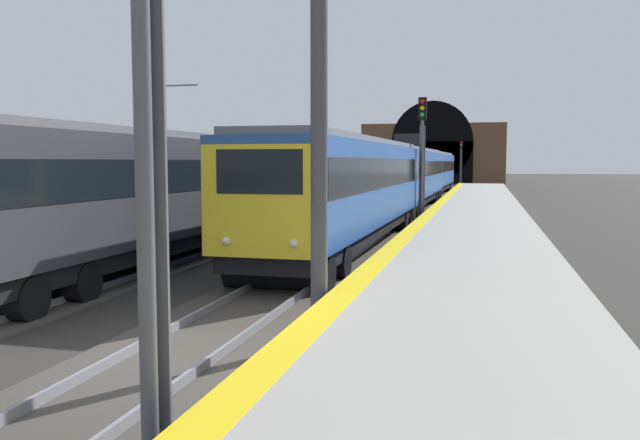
% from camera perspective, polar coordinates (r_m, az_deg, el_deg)
% --- Properties ---
extents(ground_plane, '(320.00, 320.00, 0.00)m').
position_cam_1_polar(ground_plane, '(10.82, -12.35, -11.71)').
color(ground_plane, '#302D2B').
extents(platform_right, '(112.00, 4.17, 0.97)m').
position_cam_1_polar(platform_right, '(9.64, 11.61, -10.78)').
color(platform_right, '#9E9B93').
rests_on(platform_right, ground_plane).
extents(platform_right_edge_strip, '(112.00, 0.50, 0.01)m').
position_cam_1_polar(platform_right_edge_strip, '(9.76, 0.74, -7.51)').
color(platform_right_edge_strip, yellow).
rests_on(platform_right_edge_strip, platform_right).
extents(track_main_line, '(160.00, 3.08, 0.21)m').
position_cam_1_polar(track_main_line, '(10.81, -12.36, -11.50)').
color(track_main_line, '#423D38').
rests_on(track_main_line, ground_plane).
extents(train_main_approaching, '(56.30, 3.10, 4.79)m').
position_cam_1_polar(train_main_approaching, '(41.94, 7.61, 3.85)').
color(train_main_approaching, '#264C99').
rests_on(train_main_approaching, ground_plane).
extents(train_adjacent_platform, '(64.31, 3.09, 4.85)m').
position_cam_1_polar(train_adjacent_platform, '(42.40, 1.01, 3.97)').
color(train_adjacent_platform, '#333338').
rests_on(train_adjacent_platform, ground_plane).
extents(railway_signal_near, '(0.39, 0.38, 5.65)m').
position_cam_1_polar(railway_signal_near, '(5.95, -14.85, 6.65)').
color(railway_signal_near, '#4C4C54').
rests_on(railway_signal_near, ground_plane).
extents(railway_signal_mid, '(0.39, 0.38, 6.04)m').
position_cam_1_polar(railway_signal_mid, '(31.39, 8.77, 5.95)').
color(railway_signal_mid, '#4C4C54').
rests_on(railway_signal_mid, ground_plane).
extents(railway_signal_far, '(0.39, 0.38, 5.54)m').
position_cam_1_polar(railway_signal_far, '(83.35, 12.02, 5.07)').
color(railway_signal_far, '#38383D').
rests_on(railway_signal_far, ground_plane).
extents(overhead_signal_gantry, '(0.70, 9.16, 7.41)m').
position_cam_1_polar(overhead_signal_gantry, '(12.91, -20.39, 16.00)').
color(overhead_signal_gantry, '#3F3F47').
rests_on(overhead_signal_gantry, ground_plane).
extents(tunnel_portal, '(2.70, 19.62, 11.27)m').
position_cam_1_polar(tunnel_portal, '(93.37, 9.65, 5.67)').
color(tunnel_portal, brown).
rests_on(tunnel_portal, ground_plane).
extents(catenary_mast_near, '(0.22, 2.32, 7.51)m').
position_cam_1_polar(catenary_mast_near, '(35.17, -13.63, 6.20)').
color(catenary_mast_near, '#595B60').
rests_on(catenary_mast_near, ground_plane).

